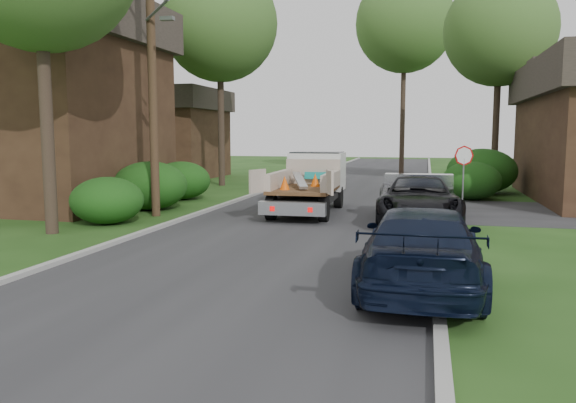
% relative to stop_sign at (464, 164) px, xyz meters
% --- Properties ---
extents(ground, '(120.00, 120.00, 0.00)m').
position_rel_stop_sign_xyz_m(ground, '(-5.20, -9.00, -1.78)').
color(ground, '#1D4012').
rests_on(ground, ground).
extents(road, '(8.00, 90.00, 0.02)m').
position_rel_stop_sign_xyz_m(road, '(-5.20, 1.00, -1.77)').
color(road, '#28282B').
rests_on(road, ground).
extents(curb_left, '(0.20, 90.00, 0.12)m').
position_rel_stop_sign_xyz_m(curb_left, '(-9.30, 1.00, -1.72)').
color(curb_left, '#9E9E99').
rests_on(curb_left, ground).
extents(curb_right, '(0.20, 90.00, 0.12)m').
position_rel_stop_sign_xyz_m(curb_right, '(-1.10, 1.00, -1.72)').
color(curb_right, '#9E9E99').
rests_on(curb_right, ground).
extents(stop_sign, '(0.71, 0.32, 2.48)m').
position_rel_stop_sign_xyz_m(stop_sign, '(0.00, 0.00, 0.00)').
color(stop_sign, slate).
rests_on(stop_sign, ground).
extents(utility_pole, '(2.42, 1.25, 10.00)m').
position_rel_stop_sign_xyz_m(utility_pole, '(-10.68, -4.02, 3.40)').
color(utility_pole, '#382619').
rests_on(utility_pole, ground).
extents(house_left_near, '(9.72, 8.64, 8.40)m').
position_rel_stop_sign_xyz_m(house_left_near, '(-17.20, -2.00, 2.50)').
color(house_left_near, '#331F14').
rests_on(house_left_near, ground).
extents(house_left_far, '(7.56, 7.56, 6.00)m').
position_rel_stop_sign_xyz_m(house_left_far, '(-18.70, 13.00, 1.27)').
color(house_left_far, '#331F14').
rests_on(house_left_far, ground).
extents(hedge_left_a, '(2.34, 2.34, 1.53)m').
position_rel_stop_sign_xyz_m(hedge_left_a, '(-11.40, -6.00, -1.01)').
color(hedge_left_a, '#0E3E0F').
rests_on(hedge_left_a, ground).
extents(hedge_left_b, '(2.86, 2.86, 1.87)m').
position_rel_stop_sign_xyz_m(hedge_left_b, '(-11.70, -2.50, -0.84)').
color(hedge_left_b, '#0E3E0F').
rests_on(hedge_left_b, ground).
extents(hedge_left_c, '(2.60, 2.60, 1.70)m').
position_rel_stop_sign_xyz_m(hedge_left_c, '(-12.00, 1.00, -0.93)').
color(hedge_left_c, '#0E3E0F').
rests_on(hedge_left_c, ground).
extents(hedge_right_a, '(2.60, 2.60, 1.70)m').
position_rel_stop_sign_xyz_m(hedge_right_a, '(0.60, 4.00, -0.93)').
color(hedge_right_a, '#0E3E0F').
rests_on(hedge_right_a, ground).
extents(hedge_right_b, '(3.38, 3.38, 2.21)m').
position_rel_stop_sign_xyz_m(hedge_right_b, '(1.30, 7.00, -0.67)').
color(hedge_right_b, '#0E3E0F').
rests_on(hedge_right_b, ground).
extents(tree_left_far, '(6.40, 6.40, 12.20)m').
position_rel_stop_sign_xyz_m(tree_left_far, '(-12.70, 8.00, 7.20)').
color(tree_left_far, '#2D2119').
rests_on(tree_left_far, ground).
extents(tree_right_far, '(6.00, 6.00, 11.50)m').
position_rel_stop_sign_xyz_m(tree_right_far, '(2.30, 11.00, 6.70)').
color(tree_right_far, '#2D2119').
rests_on(tree_right_far, ground).
extents(tree_left_back, '(6.00, 6.00, 12.00)m').
position_rel_stop_sign_xyz_m(tree_left_back, '(-19.20, 4.00, 7.20)').
color(tree_left_back, '#2D2119').
rests_on(tree_left_back, ground).
extents(tree_center_far, '(7.20, 7.20, 14.60)m').
position_rel_stop_sign_xyz_m(tree_center_far, '(-3.20, 21.00, 9.20)').
color(tree_center_far, '#2D2119').
rests_on(tree_center_far, ground).
extents(flatbed_truck, '(2.74, 5.88, 2.21)m').
position_rel_stop_sign_xyz_m(flatbed_truck, '(-5.59, -1.13, -0.57)').
color(flatbed_truck, black).
rests_on(flatbed_truck, ground).
extents(black_pickup, '(2.85, 5.72, 1.56)m').
position_rel_stop_sign_xyz_m(black_pickup, '(-1.60, -3.41, -1.00)').
color(black_pickup, black).
rests_on(black_pickup, ground).
extents(navy_suv, '(2.20, 5.37, 1.56)m').
position_rel_stop_sign_xyz_m(navy_suv, '(-1.40, -11.50, -1.00)').
color(navy_suv, black).
rests_on(navy_suv, ground).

